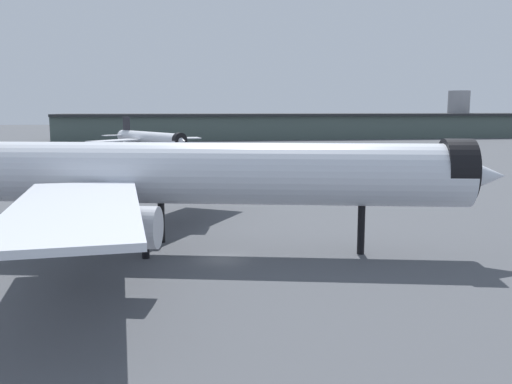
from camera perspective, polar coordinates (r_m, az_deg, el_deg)
ground at (r=53.11m, az=-3.54°, el=-6.98°), size 900.00×900.00×0.00m
airliner_near_gate at (r=55.40m, az=-8.30°, el=1.82°), size 63.70×57.38×17.70m
airliner_far_taxiway at (r=173.20m, az=-11.03°, el=5.48°), size 33.95×37.94×11.57m
terminal_building at (r=268.14m, az=5.62°, el=6.90°), size 230.88×41.05×22.96m
baggage_tug_wing at (r=94.61m, az=-13.09°, el=0.35°), size 3.44×2.39×1.85m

